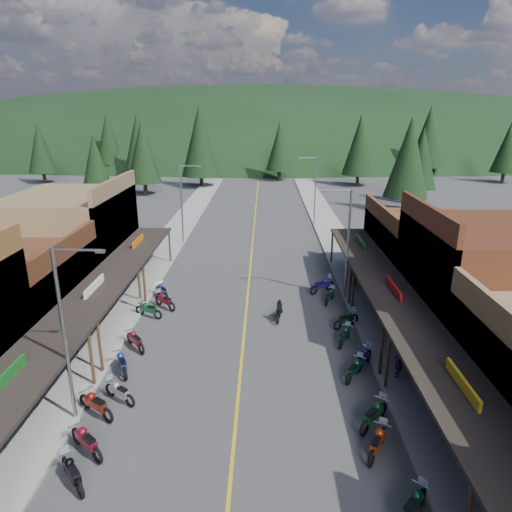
{
  "coord_description": "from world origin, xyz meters",
  "views": [
    {
      "loc": [
        1.21,
        -22.87,
        13.13
      ],
      "look_at": [
        0.62,
        8.6,
        3.0
      ],
      "focal_mm": 32.0,
      "sensor_mm": 36.0,
      "label": 1
    }
  ],
  "objects_px": {
    "streetlight_2": "(346,239)",
    "bike_east_8": "(344,335)",
    "bike_east_5": "(374,414)",
    "pine_0": "(40,148)",
    "pine_11": "(409,157)",
    "bike_east_3": "(413,505)",
    "pine_4": "(360,145)",
    "bike_east_6": "(355,368)",
    "pine_1": "(138,141)",
    "shop_east_3": "(425,252)",
    "bike_east_7": "(363,357)",
    "pedestrian_east_a": "(398,359)",
    "pine_5": "(428,136)",
    "pine_3": "(279,146)",
    "bike_west_11": "(162,290)",
    "bike_west_10": "(165,300)",
    "pine_6": "(508,147)",
    "pine_9": "(421,158)",
    "bike_east_9": "(346,318)",
    "shop_west_2": "(11,298)",
    "pedestrian_east_b": "(352,276)",
    "bike_west_4": "(86,440)",
    "bike_west_6": "(119,391)",
    "bike_west_8": "(135,339)",
    "bike_east_4": "(378,441)",
    "bike_east_10": "(330,295)",
    "pine_2": "(200,141)",
    "bike_west_5": "(95,403)",
    "streetlight_0": "(67,329)",
    "bike_east_11": "(322,285)",
    "streetlight_3": "(314,188)",
    "bike_west_7": "(122,362)",
    "pine_7": "(108,139)",
    "bike_west_9": "(148,309)",
    "shop_west_3": "(73,238)",
    "pine_10": "(143,152)",
    "rider_on_bike": "(279,311)"
  },
  "relations": [
    {
      "from": "bike_west_4",
      "to": "bike_west_6",
      "type": "bearing_deg",
      "value": 36.55
    },
    {
      "from": "pine_4",
      "to": "bike_east_8",
      "type": "height_order",
      "value": "pine_4"
    },
    {
      "from": "pine_9",
      "to": "bike_east_7",
      "type": "bearing_deg",
      "value": -110.66
    },
    {
      "from": "pine_9",
      "to": "bike_east_8",
      "type": "height_order",
      "value": "pine_9"
    },
    {
      "from": "pine_0",
      "to": "pine_5",
      "type": "relative_size",
      "value": 0.79
    },
    {
      "from": "pine_1",
      "to": "pine_9",
      "type": "xyz_separation_m",
      "value": [
        48.0,
        -25.0,
        -0.86
      ]
    },
    {
      "from": "bike_east_6",
      "to": "bike_west_10",
      "type": "bearing_deg",
      "value": 177.28
    },
    {
      "from": "shop_east_3",
      "to": "bike_west_6",
      "type": "xyz_separation_m",
      "value": [
        -19.3,
        -15.92,
        -1.96
      ]
    },
    {
      "from": "streetlight_3",
      "to": "pine_11",
      "type": "xyz_separation_m",
      "value": [
        13.05,
        8.0,
        2.73
      ]
    },
    {
      "from": "pine_1",
      "to": "bike_east_8",
      "type": "distance_m",
      "value": 75.37
    },
    {
      "from": "bike_east_6",
      "to": "pedestrian_east_a",
      "type": "xyz_separation_m",
      "value": [
        2.18,
        0.0,
        0.53
      ]
    },
    {
      "from": "bike_east_6",
      "to": "bike_east_7",
      "type": "xyz_separation_m",
      "value": [
        0.65,
        1.05,
        0.03
      ]
    },
    {
      "from": "bike_west_11",
      "to": "shop_west_3",
      "type": "bearing_deg",
      "value": 120.89
    },
    {
      "from": "streetlight_2",
      "to": "pine_7",
      "type": "distance_m",
      "value": 78.42
    },
    {
      "from": "pine_4",
      "to": "bike_east_6",
      "type": "distance_m",
      "value": 63.97
    },
    {
      "from": "bike_east_8",
      "to": "bike_east_10",
      "type": "distance_m",
      "value": 6.0
    },
    {
      "from": "bike_west_5",
      "to": "streetlight_0",
      "type": "bearing_deg",
      "value": 150.04
    },
    {
      "from": "bike_east_5",
      "to": "pine_0",
      "type": "bearing_deg",
      "value": 165.07
    },
    {
      "from": "pine_3",
      "to": "bike_west_11",
      "type": "bearing_deg",
      "value": -99.92
    },
    {
      "from": "streetlight_0",
      "to": "bike_east_7",
      "type": "relative_size",
      "value": 3.78
    },
    {
      "from": "pine_2",
      "to": "bike_east_3",
      "type": "distance_m",
      "value": 71.15
    },
    {
      "from": "pine_9",
      "to": "bike_east_9",
      "type": "relative_size",
      "value": 5.19
    },
    {
      "from": "pine_2",
      "to": "bike_east_10",
      "type": "relative_size",
      "value": 7.28
    },
    {
      "from": "pine_2",
      "to": "pine_11",
      "type": "height_order",
      "value": "pine_2"
    },
    {
      "from": "streetlight_0",
      "to": "bike_east_8",
      "type": "xyz_separation_m",
      "value": [
        12.89,
        7.16,
        -3.89
      ]
    },
    {
      "from": "pine_6",
      "to": "pine_5",
      "type": "bearing_deg",
      "value": 146.31
    },
    {
      "from": "shop_east_3",
      "to": "bike_east_7",
      "type": "relative_size",
      "value": 5.15
    },
    {
      "from": "pine_11",
      "to": "bike_east_7",
      "type": "bearing_deg",
      "value": -108.91
    },
    {
      "from": "bike_west_6",
      "to": "pedestrian_east_a",
      "type": "distance_m",
      "value": 13.75
    },
    {
      "from": "bike_east_7",
      "to": "pine_6",
      "type": "bearing_deg",
      "value": 92.63
    },
    {
      "from": "pine_1",
      "to": "bike_east_11",
      "type": "relative_size",
      "value": 5.54
    },
    {
      "from": "pine_2",
      "to": "bike_west_7",
      "type": "height_order",
      "value": "pine_2"
    },
    {
      "from": "pine_11",
      "to": "pedestrian_east_b",
      "type": "relative_size",
      "value": 7.01
    },
    {
      "from": "bike_east_3",
      "to": "bike_east_8",
      "type": "bearing_deg",
      "value": 132.17
    },
    {
      "from": "pine_9",
      "to": "bike_east_11",
      "type": "xyz_separation_m",
      "value": [
        -18.44,
        -35.98,
        -5.74
      ]
    },
    {
      "from": "bike_west_7",
      "to": "bike_east_4",
      "type": "relative_size",
      "value": 1.01
    },
    {
      "from": "shop_west_3",
      "to": "pedestrian_east_a",
      "type": "height_order",
      "value": "shop_west_3"
    },
    {
      "from": "shop_west_2",
      "to": "bike_west_8",
      "type": "distance_m",
      "value": 7.97
    },
    {
      "from": "shop_west_2",
      "to": "pedestrian_east_b",
      "type": "xyz_separation_m",
      "value": [
        21.72,
        8.23,
        -1.5
      ]
    },
    {
      "from": "shop_west_3",
      "to": "pine_4",
      "type": "relative_size",
      "value": 0.87
    },
    {
      "from": "streetlight_2",
      "to": "bike_east_8",
      "type": "height_order",
      "value": "streetlight_2"
    },
    {
      "from": "pine_6",
      "to": "bike_east_10",
      "type": "distance_m",
      "value": 69.83
    },
    {
      "from": "pine_10",
      "to": "bike_west_7",
      "type": "height_order",
      "value": "pine_10"
    },
    {
      "from": "pine_11",
      "to": "bike_east_3",
      "type": "height_order",
      "value": "pine_11"
    },
    {
      "from": "shop_east_3",
      "to": "rider_on_bike",
      "type": "distance_m",
      "value": 13.62
    },
    {
      "from": "bike_west_9",
      "to": "bike_east_4",
      "type": "relative_size",
      "value": 0.98
    },
    {
      "from": "bike_west_5",
      "to": "bike_west_11",
      "type": "relative_size",
      "value": 1.04
    },
    {
      "from": "shop_east_3",
      "to": "bike_east_4",
      "type": "relative_size",
      "value": 5.1
    },
    {
      "from": "pine_6",
      "to": "pine_11",
      "type": "height_order",
      "value": "pine_11"
    },
    {
      "from": "pine_4",
      "to": "bike_east_9",
      "type": "height_order",
      "value": "pine_4"
    }
  ]
}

